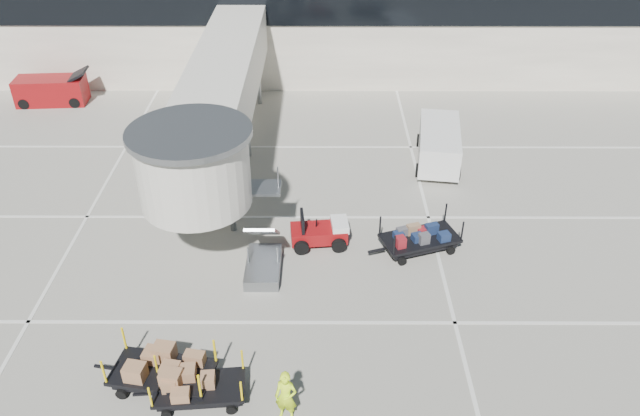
# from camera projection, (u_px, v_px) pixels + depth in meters

# --- Properties ---
(ground) EXTENTS (140.00, 140.00, 0.00)m
(ground) POSITION_uv_depth(u_px,v_px,m) (293.00, 363.00, 21.66)
(ground) COLOR #ABA799
(ground) RESTS_ON ground
(lane_markings) EXTENTS (40.00, 30.00, 0.02)m
(lane_markings) POSITION_uv_depth(u_px,v_px,m) (286.00, 213.00, 29.44)
(lane_markings) COLOR silver
(lane_markings) RESTS_ON ground
(terminal) EXTENTS (64.00, 12.11, 15.20)m
(terminal) POSITION_uv_depth(u_px,v_px,m) (303.00, 4.00, 44.37)
(terminal) COLOR #EFE4CE
(terminal) RESTS_ON ground
(jet_bridge) EXTENTS (5.70, 20.40, 6.03)m
(jet_bridge) POSITION_uv_depth(u_px,v_px,m) (217.00, 104.00, 29.54)
(jet_bridge) COLOR silver
(jet_bridge) RESTS_ON ground
(baggage_tug) EXTENTS (2.58, 1.79, 1.62)m
(baggage_tug) POSITION_uv_depth(u_px,v_px,m) (320.00, 233.00, 27.14)
(baggage_tug) COLOR maroon
(baggage_tug) RESTS_ON ground
(suitcase_cart) EXTENTS (4.10, 2.61, 1.58)m
(suitcase_cart) POSITION_uv_depth(u_px,v_px,m) (422.00, 238.00, 26.81)
(suitcase_cart) COLOR black
(suitcase_cart) RESTS_ON ground
(box_cart_near) EXTENTS (3.65, 1.70, 1.41)m
(box_cart_near) POSITION_uv_depth(u_px,v_px,m) (203.00, 388.00, 20.07)
(box_cart_near) COLOR black
(box_cart_near) RESTS_ON ground
(box_cart_far) EXTENTS (4.21, 2.22, 1.61)m
(box_cart_far) POSITION_uv_depth(u_px,v_px,m) (163.00, 372.00, 20.49)
(box_cart_far) COLOR black
(box_cart_far) RESTS_ON ground
(ground_worker) EXTENTS (0.80, 0.62, 1.94)m
(ground_worker) POSITION_uv_depth(u_px,v_px,m) (286.00, 397.00, 19.24)
(ground_worker) COLOR #D0FF1A
(ground_worker) RESTS_ON ground
(minivan) EXTENTS (2.82, 5.32, 1.93)m
(minivan) POSITION_uv_depth(u_px,v_px,m) (439.00, 141.00, 33.08)
(minivan) COLOR silver
(minivan) RESTS_ON ground
(belt_loader) EXTENTS (4.66, 2.10, 2.20)m
(belt_loader) POSITION_uv_depth(u_px,v_px,m) (52.00, 91.00, 39.59)
(belt_loader) COLOR maroon
(belt_loader) RESTS_ON ground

